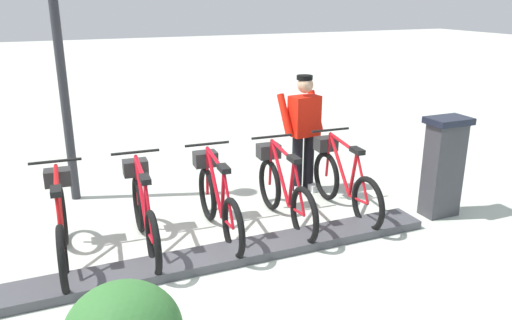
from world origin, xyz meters
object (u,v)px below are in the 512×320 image
at_px(worker_near_rack, 304,129).
at_px(lamp_post, 54,6).
at_px(bike_docked_4, 62,225).
at_px(bike_docked_3, 144,212).
at_px(bike_docked_1, 283,190).
at_px(payment_kiosk, 443,165).
at_px(bike_docked_0, 343,180).
at_px(bike_docked_2, 217,200).

height_order(worker_near_rack, lamp_post, lamp_post).
distance_m(bike_docked_4, worker_near_rack, 3.44).
bearing_deg(bike_docked_4, bike_docked_3, -90.00).
height_order(bike_docked_1, bike_docked_3, same).
relative_size(payment_kiosk, bike_docked_1, 0.74).
relative_size(bike_docked_1, bike_docked_4, 1.00).
height_order(payment_kiosk, bike_docked_4, payment_kiosk).
bearing_deg(bike_docked_4, bike_docked_0, -90.00).
relative_size(payment_kiosk, lamp_post, 0.33).
bearing_deg(payment_kiosk, bike_docked_4, 82.77).
distance_m(payment_kiosk, lamp_post, 5.25).
relative_size(bike_docked_0, bike_docked_2, 1.00).
relative_size(bike_docked_2, worker_near_rack, 1.04).
distance_m(bike_docked_2, worker_near_rack, 1.88).
bearing_deg(worker_near_rack, bike_docked_1, 140.25).
bearing_deg(bike_docked_2, bike_docked_3, 90.00).
xyz_separation_m(bike_docked_3, bike_docked_4, (0.00, 0.85, 0.00)).
distance_m(bike_docked_3, bike_docked_4, 0.85).
bearing_deg(bike_docked_1, bike_docked_4, 90.00).
bearing_deg(bike_docked_2, payment_kiosk, -101.54).
distance_m(payment_kiosk, bike_docked_3, 3.70).
height_order(payment_kiosk, lamp_post, lamp_post).
height_order(bike_docked_2, worker_near_rack, worker_near_rack).
xyz_separation_m(bike_docked_0, bike_docked_3, (0.00, 2.56, 0.00)).
relative_size(bike_docked_4, worker_near_rack, 1.04).
height_order(bike_docked_0, bike_docked_3, same).
distance_m(payment_kiosk, worker_near_rack, 1.91).
bearing_deg(worker_near_rack, bike_docked_2, 119.08).
distance_m(bike_docked_1, worker_near_rack, 1.24).
bearing_deg(payment_kiosk, worker_near_rack, 39.82).
height_order(bike_docked_4, lamp_post, lamp_post).
bearing_deg(bike_docked_3, bike_docked_1, -90.00).
distance_m(payment_kiosk, bike_docked_4, 4.55).
xyz_separation_m(bike_docked_1, bike_docked_2, (0.00, 0.85, 0.00)).
distance_m(payment_kiosk, bike_docked_0, 1.26).
bearing_deg(payment_kiosk, bike_docked_0, 62.40).
relative_size(payment_kiosk, bike_docked_0, 0.74).
height_order(bike_docked_2, bike_docked_3, same).
xyz_separation_m(worker_near_rack, lamp_post, (0.93, 3.05, 1.67)).
distance_m(payment_kiosk, bike_docked_1, 2.04).
bearing_deg(worker_near_rack, lamp_post, 73.04).
height_order(bike_docked_3, worker_near_rack, worker_near_rack).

